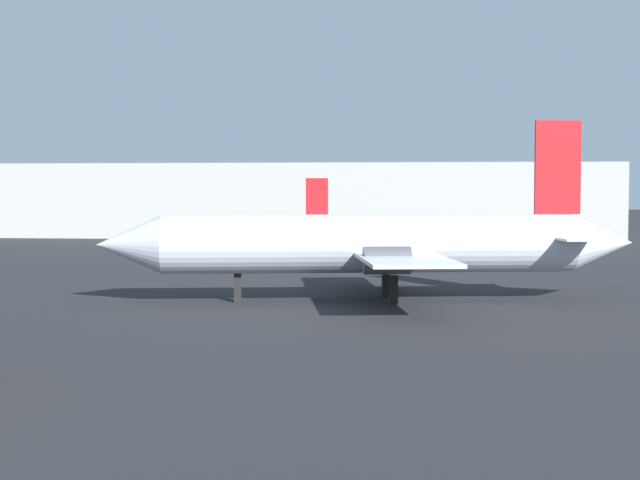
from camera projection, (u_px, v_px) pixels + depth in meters
airplane_on_taxiway at (373, 244)px, 56.49m from camera, size 32.91×21.73×11.01m
airplane_far_left at (388, 230)px, 95.59m from camera, size 22.58×19.65×7.90m
terminal_building at (293, 200)px, 135.19m from camera, size 89.88×23.06×10.27m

